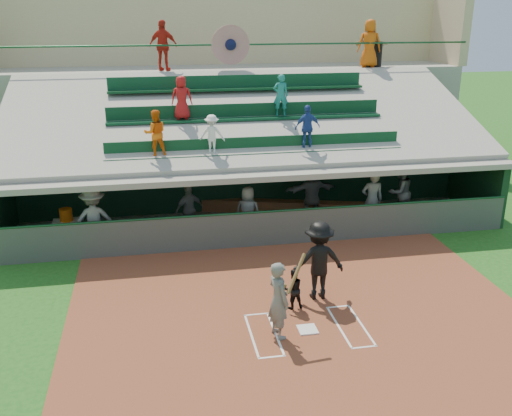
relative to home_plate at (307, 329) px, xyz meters
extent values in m
plane|color=#1D5217|center=(0.00, 0.00, -0.04)|extent=(100.00, 100.00, 0.00)
cube|color=brown|center=(0.00, 0.50, -0.03)|extent=(11.00, 9.00, 0.02)
cube|color=white|center=(0.00, 0.00, 0.00)|extent=(0.43, 0.43, 0.03)
cube|color=white|center=(-0.75, 0.00, -0.01)|extent=(0.05, 1.80, 0.01)
cube|color=white|center=(0.75, 0.00, -0.01)|extent=(0.05, 1.80, 0.01)
cube|color=white|center=(-1.30, 0.00, -0.01)|extent=(0.05, 1.80, 0.01)
cube|color=white|center=(1.30, 0.00, -0.01)|extent=(0.05, 1.80, 0.01)
cube|color=white|center=(-1.02, 0.90, -0.01)|extent=(0.60, 0.05, 0.01)
cube|color=white|center=(1.02, 0.90, -0.01)|extent=(0.60, 0.05, 0.01)
cube|color=white|center=(-1.02, -0.90, -0.01)|extent=(0.60, 0.05, 0.01)
cube|color=silver|center=(1.02, -0.90, -0.01)|extent=(0.60, 0.05, 0.01)
cube|color=gray|center=(0.00, 6.75, -0.02)|extent=(16.00, 3.50, 0.04)
cube|color=gray|center=(0.00, 13.50, 2.26)|extent=(20.00, 3.00, 4.60)
cube|color=#4A4F4A|center=(0.00, 5.00, 0.52)|extent=(16.00, 0.06, 1.10)
cylinder|color=#144122|center=(0.00, 5.00, 1.09)|extent=(16.00, 0.08, 0.08)
cube|color=black|center=(0.00, 8.50, 1.07)|extent=(16.00, 0.25, 2.20)
cube|color=black|center=(8.00, 6.75, 1.07)|extent=(0.25, 3.50, 2.20)
cube|color=gray|center=(0.00, 6.75, 2.17)|extent=(16.40, 3.90, 0.18)
cube|color=gray|center=(0.00, 10.25, 1.12)|extent=(16.40, 3.50, 2.30)
cube|color=gray|center=(0.00, 11.90, 2.26)|extent=(16.40, 0.30, 4.60)
cube|color=#99958B|center=(0.00, 8.60, 3.42)|extent=(16.40, 6.51, 2.37)
cube|color=#0C3721|center=(0.00, 6.20, 2.62)|extent=(9.40, 0.42, 0.08)
cube|color=#0D391F|center=(0.00, 6.40, 2.88)|extent=(9.40, 0.06, 0.45)
cube|color=#0D3B22|center=(0.00, 8.10, 3.37)|extent=(9.40, 0.42, 0.08)
cube|color=#0C341E|center=(0.00, 8.30, 3.62)|extent=(9.40, 0.06, 0.45)
cube|color=#0C351B|center=(0.00, 10.00, 4.12)|extent=(9.40, 0.42, 0.08)
cube|color=#0D3C23|center=(0.00, 10.20, 4.38)|extent=(9.40, 0.06, 0.45)
imported|color=orange|center=(-3.13, 6.30, 3.36)|extent=(0.72, 0.59, 1.41)
imported|color=white|center=(-1.41, 6.30, 3.26)|extent=(0.85, 0.59, 1.21)
imported|color=#264598|center=(1.63, 6.30, 3.36)|extent=(0.85, 0.41, 1.41)
imported|color=#AB1315|center=(-2.19, 8.20, 4.12)|extent=(0.74, 0.52, 1.43)
imported|color=#1B7B72|center=(1.17, 8.20, 4.11)|extent=(0.55, 0.39, 1.42)
cylinder|color=#144123|center=(0.00, 12.00, 5.56)|extent=(20.00, 0.07, 0.07)
cylinder|color=#A81918|center=(0.00, 11.98, 5.56)|extent=(1.50, 0.06, 1.50)
sphere|color=#0D1136|center=(0.00, 11.95, 5.56)|extent=(0.44, 0.44, 0.44)
cube|color=tan|center=(0.00, 15.00, 6.16)|extent=(20.00, 0.40, 3.20)
cube|color=tan|center=(10.00, 13.50, 6.16)|extent=(0.40, 3.00, 3.20)
imported|color=#595B56|center=(-0.71, -0.09, 0.88)|extent=(0.61, 0.76, 1.79)
cylinder|color=brown|center=(-0.36, -0.24, 1.57)|extent=(0.56, 0.54, 0.75)
sphere|color=olive|center=(-0.58, -0.09, 1.22)|extent=(0.10, 0.10, 0.10)
imported|color=black|center=(-0.09, 1.07, 0.50)|extent=(0.54, 0.44, 1.02)
imported|color=black|center=(0.67, 1.50, 1.00)|extent=(1.32, 0.78, 2.03)
cube|color=brown|center=(0.15, 8.07, 0.22)|extent=(13.96, 4.49, 0.43)
cube|color=silver|center=(-6.03, 6.36, 0.35)|extent=(0.82, 0.63, 0.70)
cylinder|color=#D55A0C|center=(-6.00, 6.37, 0.89)|extent=(0.39, 0.39, 0.39)
imported|color=#60625D|center=(-5.09, 5.51, 1.00)|extent=(1.37, 0.90, 1.99)
imported|color=#565853|center=(-2.20, 6.35, 0.83)|extent=(1.05, 0.77, 1.66)
imported|color=#5C5F5A|center=(-0.39, 5.77, 0.83)|extent=(0.95, 0.81, 1.66)
imported|color=#5F615C|center=(2.05, 7.04, 0.97)|extent=(1.83, 0.74, 1.92)
imported|color=#60635E|center=(3.72, 5.73, 1.00)|extent=(0.75, 0.52, 1.98)
imported|color=#5A5D58|center=(5.01, 6.44, 0.98)|extent=(1.14, 1.01, 1.95)
cylinder|color=black|center=(6.19, 12.57, 5.07)|extent=(0.67, 0.67, 1.01)
imported|color=red|center=(-2.59, 12.43, 5.53)|extent=(1.23, 0.86, 1.94)
imported|color=#CD520C|center=(5.80, 12.17, 5.53)|extent=(1.07, 0.82, 1.94)
imported|color=tan|center=(6.12, 12.90, 5.40)|extent=(1.61, 0.83, 1.66)
camera|label=1|loc=(-3.22, -10.94, 6.95)|focal=40.00mm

